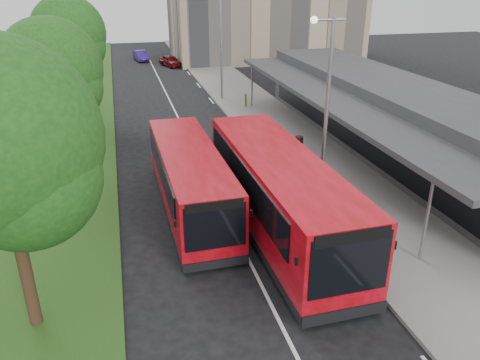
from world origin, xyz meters
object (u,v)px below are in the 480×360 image
(tree_mid, at_px, (52,75))
(car_near, at_px, (171,61))
(lamp_post_near, at_px, (325,103))
(car_far, at_px, (141,56))
(tree_far, at_px, (69,38))
(bus_main, at_px, (279,195))
(bollard, at_px, (246,100))
(bus_second, at_px, (190,180))
(lamp_post_far, at_px, (220,41))
(litter_bin, at_px, (299,143))

(tree_mid, relative_size, car_near, 2.16)
(lamp_post_near, relative_size, car_far, 2.21)
(car_far, bearing_deg, car_near, -66.82)
(lamp_post_near, bearing_deg, tree_far, 120.29)
(bus_main, height_order, car_near, bus_main)
(tree_far, bearing_deg, bollard, -9.28)
(bollard, relative_size, car_far, 0.27)
(bus_second, distance_m, bollard, 17.33)
(bus_main, bearing_deg, bus_second, 136.84)
(bollard, bearing_deg, bus_second, -113.16)
(lamp_post_near, bearing_deg, lamp_post_far, 90.00)
(tree_mid, distance_m, tree_far, 12.00)
(car_near, relative_size, car_far, 1.00)
(litter_bin, distance_m, car_near, 29.91)
(car_near, bearing_deg, bollard, -100.34)
(litter_bin, bearing_deg, bus_second, -141.94)
(tree_far, distance_m, car_near, 20.13)
(bus_second, distance_m, litter_bin, 9.20)
(tree_far, height_order, bollard, tree_far)
(lamp_post_far, relative_size, car_far, 2.21)
(lamp_post_near, distance_m, car_near, 36.71)
(tree_mid, xyz_separation_m, car_far, (6.00, 34.09, -4.46))
(tree_mid, height_order, car_far, tree_mid)
(lamp_post_near, xyz_separation_m, bus_main, (-2.44, -1.66, -3.05))
(lamp_post_far, bearing_deg, car_far, 103.64)
(bus_main, bearing_deg, litter_bin, 62.72)
(tree_mid, xyz_separation_m, lamp_post_near, (11.13, -7.05, -0.34))
(lamp_post_far, distance_m, car_far, 22.15)
(tree_far, distance_m, car_far, 23.39)
(car_near, bearing_deg, tree_far, -137.77)
(tree_far, xyz_separation_m, car_near, (9.00, 17.36, -4.77))
(tree_far, height_order, bus_main, tree_far)
(tree_far, distance_m, litter_bin, 18.42)
(tree_mid, relative_size, car_far, 2.16)
(tree_far, relative_size, lamp_post_near, 1.04)
(tree_far, distance_m, bus_main, 22.77)
(litter_bin, relative_size, car_far, 0.23)
(tree_far, relative_size, bus_main, 0.72)
(tree_far, bearing_deg, lamp_post_far, 4.87)
(bus_second, bearing_deg, lamp_post_far, 72.77)
(lamp_post_near, relative_size, lamp_post_far, 1.00)
(car_near, bearing_deg, bus_second, -115.84)
(bus_main, bearing_deg, bollard, 77.63)
(litter_bin, xyz_separation_m, car_near, (-3.84, 29.66, 0.06))
(tree_mid, distance_m, bollard, 16.54)
(lamp_post_near, height_order, bollard, lamp_post_near)
(bus_second, relative_size, car_far, 2.74)
(bus_main, height_order, bus_second, bus_main)
(bus_second, bearing_deg, litter_bin, 37.08)
(lamp_post_far, distance_m, bus_second, 19.95)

